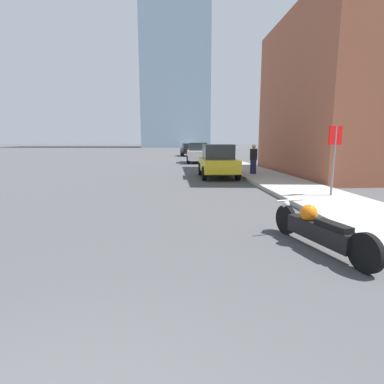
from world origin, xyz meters
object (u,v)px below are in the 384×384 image
object	(u,v)px
parked_car_yellow	(218,161)
parked_car_black	(189,150)
parked_car_white	(198,153)
motorcycle	(317,229)
pedestrian	(253,159)
stop_sign	(334,149)

from	to	relation	value
parked_car_yellow	parked_car_black	world-z (taller)	parked_car_yellow
parked_car_white	motorcycle	bearing A→B (deg)	-87.43
parked_car_white	parked_car_black	bearing A→B (deg)	92.05
parked_car_black	pedestrian	xyz separation A→B (m)	(2.27, -22.97, 0.12)
motorcycle	parked_car_black	xyz separation A→B (m)	(-0.41, 34.17, 0.46)
motorcycle	stop_sign	bearing A→B (deg)	45.67
motorcycle	parked_car_black	world-z (taller)	parked_car_black
stop_sign	parked_car_black	bearing A→B (deg)	95.94
parked_car_yellow	pedestrian	xyz separation A→B (m)	(2.03, 0.40, 0.08)
parked_car_black	stop_sign	size ratio (longest dim) A/B	1.83
parked_car_white	stop_sign	world-z (taller)	stop_sign
parked_car_white	stop_sign	bearing A→B (deg)	-78.48
parked_car_yellow	stop_sign	size ratio (longest dim) A/B	1.70
stop_sign	pedestrian	distance (m)	6.82
parked_car_black	stop_sign	world-z (taller)	stop_sign
motorcycle	stop_sign	world-z (taller)	stop_sign
stop_sign	pedestrian	world-z (taller)	stop_sign
parked_car_yellow	stop_sign	distance (m)	7.00
parked_car_white	stop_sign	xyz separation A→B (m)	(3.01, -17.38, 0.81)
motorcycle	parked_car_yellow	bearing A→B (deg)	77.49
parked_car_black	pedestrian	world-z (taller)	pedestrian
motorcycle	parked_car_black	bearing A→B (deg)	77.29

